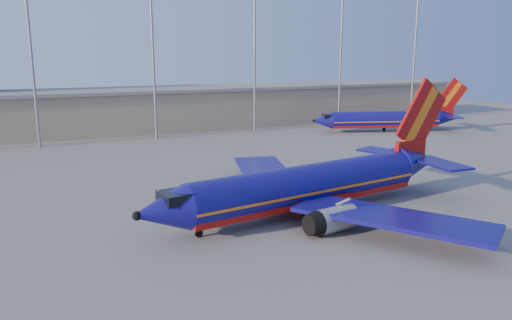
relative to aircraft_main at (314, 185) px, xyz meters
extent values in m
plane|color=slate|center=(0.79, 3.41, -2.76)|extent=(220.00, 220.00, 0.00)
cube|color=gray|center=(10.79, 61.41, 1.24)|extent=(120.00, 15.00, 8.00)
cube|color=slate|center=(10.79, 61.41, 5.44)|extent=(122.00, 16.00, 0.60)
cylinder|color=gray|center=(-24.21, 49.41, 11.24)|extent=(0.44, 0.44, 28.00)
cylinder|color=gray|center=(-4.21, 49.41, 11.24)|extent=(0.44, 0.44, 28.00)
cylinder|color=gray|center=(15.79, 49.41, 11.24)|extent=(0.44, 0.44, 28.00)
cylinder|color=gray|center=(35.79, 49.41, 11.24)|extent=(0.44, 0.44, 28.00)
cylinder|color=gray|center=(55.79, 49.41, 11.24)|extent=(0.44, 0.44, 28.00)
cylinder|color=navy|center=(-0.91, -0.14, 0.17)|extent=(26.43, 7.97, 4.03)
cube|color=#9F110C|center=(-0.91, -0.14, -0.86)|extent=(26.31, 7.21, 1.41)
cube|color=orange|center=(-0.91, -0.14, -0.10)|extent=(26.44, 8.01, 0.24)
cone|color=navy|center=(-16.07, -2.48, 0.17)|extent=(5.13, 4.68, 4.03)
cube|color=black|center=(-14.67, -2.27, 1.21)|extent=(3.01, 3.20, 0.87)
cone|color=navy|center=(14.80, 2.29, 0.56)|extent=(6.21, 4.84, 4.03)
cube|color=#9F110C|center=(13.94, 2.15, 2.03)|extent=(4.61, 1.29, 2.39)
cube|color=#9F110C|center=(15.44, 2.39, 5.83)|extent=(7.95, 1.56, 8.68)
cube|color=orange|center=(15.23, 2.35, 5.83)|extent=(5.32, 1.26, 6.81)
cube|color=navy|center=(13.80, 5.88, 1.15)|extent=(5.52, 7.67, 0.24)
cube|color=navy|center=(14.93, -1.44, 1.15)|extent=(3.65, 7.14, 0.24)
cube|color=navy|center=(-0.75, 9.58, -0.80)|extent=(9.68, 17.71, 0.38)
cube|color=navy|center=(2.17, -9.36, -0.80)|extent=(13.71, 17.13, 0.38)
cube|color=#9F110C|center=(-0.37, -0.06, -1.29)|extent=(7.10, 5.19, 1.09)
cylinder|color=gray|center=(-3.06, 5.25, -1.51)|extent=(4.22, 2.86, 2.29)
cylinder|color=gray|center=(-1.33, -5.93, -1.51)|extent=(4.22, 2.86, 2.29)
cylinder|color=gray|center=(-12.74, -1.97, -2.17)|extent=(0.30, 0.30, 1.20)
cylinder|color=black|center=(-12.74, -1.97, -2.42)|extent=(0.73, 0.38, 0.70)
cylinder|color=black|center=(0.28, 2.91, -2.31)|extent=(0.99, 0.73, 0.91)
cylinder|color=black|center=(1.14, -2.69, -2.31)|extent=(0.99, 0.73, 0.91)
cylinder|color=navy|center=(39.73, 38.83, -0.32)|extent=(21.71, 9.90, 3.35)
cube|color=#9F110C|center=(39.73, 38.83, -1.18)|extent=(21.52, 9.30, 1.18)
cube|color=orange|center=(39.73, 38.83, -0.54)|extent=(21.73, 9.94, 0.20)
cone|color=navy|center=(27.58, 42.77, -0.32)|extent=(4.65, 4.36, 3.35)
cube|color=black|center=(28.70, 42.41, 0.54)|extent=(2.80, 2.91, 0.72)
cone|color=navy|center=(52.31, 34.75, 0.00)|extent=(5.52, 4.64, 3.35)
cube|color=#9F110C|center=(51.62, 34.97, 1.22)|extent=(3.77, 1.65, 1.99)
cube|color=#9F110C|center=(52.82, 34.58, 4.39)|extent=(6.41, 2.33, 7.23)
cube|color=orange|center=(52.65, 34.63, 4.39)|extent=(4.33, 1.73, 5.67)
cube|color=navy|center=(52.91, 37.79, 0.50)|extent=(3.31, 6.05, 0.20)
cube|color=navy|center=(51.01, 31.93, 0.50)|extent=(5.25, 6.38, 0.20)
cylinder|color=black|center=(39.73, 38.83, -2.36)|extent=(0.80, 0.80, 0.82)
camera|label=1|loc=(-25.14, -41.37, 13.02)|focal=35.00mm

